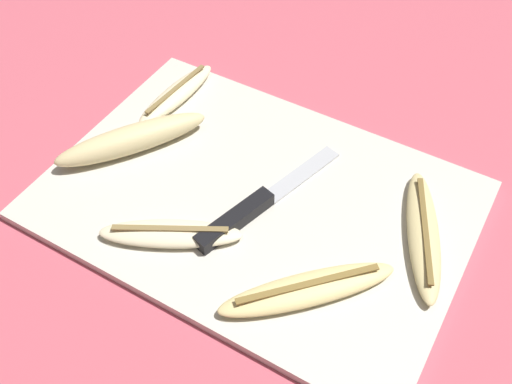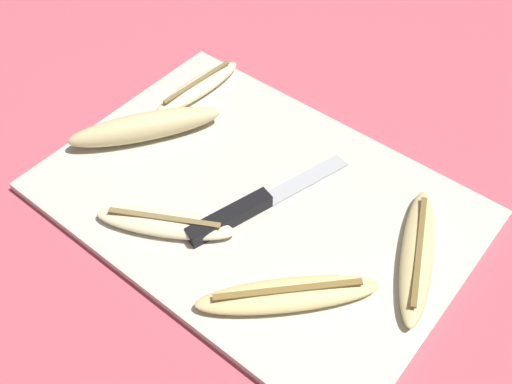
# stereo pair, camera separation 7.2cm
# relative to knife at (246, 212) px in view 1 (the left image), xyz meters

# --- Properties ---
(ground_plane) EXTENTS (4.00, 4.00, 0.00)m
(ground_plane) POSITION_rel_knife_xyz_m (-0.00, 0.03, -0.02)
(ground_plane) COLOR #C65160
(cutting_board) EXTENTS (0.51, 0.36, 0.01)m
(cutting_board) POSITION_rel_knife_xyz_m (-0.00, 0.03, -0.01)
(cutting_board) COLOR beige
(cutting_board) RESTS_ON ground_plane
(knife) EXTENTS (0.08, 0.23, 0.02)m
(knife) POSITION_rel_knife_xyz_m (0.00, 0.00, 0.00)
(knife) COLOR black
(knife) RESTS_ON cutting_board
(banana_spotted_left) EXTENTS (0.11, 0.19, 0.02)m
(banana_spotted_left) POSITION_rel_knife_xyz_m (0.19, 0.07, 0.00)
(banana_spotted_left) COLOR #DBC684
(banana_spotted_left) RESTS_ON cutting_board
(banana_mellow_near) EXTENTS (0.15, 0.19, 0.04)m
(banana_mellow_near) POSITION_rel_knife_xyz_m (-0.19, 0.02, 0.01)
(banana_mellow_near) COLOR beige
(banana_mellow_near) RESTS_ON cutting_board
(banana_pale_long) EXTENTS (0.05, 0.16, 0.02)m
(banana_pale_long) POSITION_rel_knife_xyz_m (-0.19, 0.13, 0.00)
(banana_pale_long) COLOR beige
(banana_pale_long) RESTS_ON cutting_board
(banana_bright_far) EXTENTS (0.16, 0.12, 0.02)m
(banana_bright_far) POSITION_rel_knife_xyz_m (-0.06, -0.07, 0.00)
(banana_bright_far) COLOR beige
(banana_bright_far) RESTS_ON cutting_board
(banana_golden_short) EXTENTS (0.17, 0.17, 0.02)m
(banana_golden_short) POSITION_rel_knife_xyz_m (0.11, -0.06, 0.00)
(banana_golden_short) COLOR #EDD689
(banana_golden_short) RESTS_ON cutting_board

